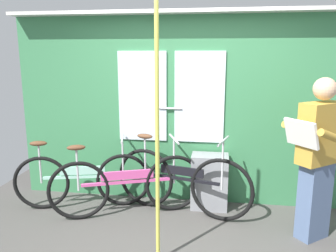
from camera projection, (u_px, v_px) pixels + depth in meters
name	position (u px, v px, depth m)	size (l,w,h in m)	color
train_door_wall	(187.00, 106.00, 4.17)	(4.30, 0.28, 2.34)	#387A4C
bicycle_near_door	(127.00, 185.00, 3.90)	(1.69, 0.73, 0.90)	black
bicycle_leaning_behind	(181.00, 182.00, 3.95)	(1.63, 0.58, 0.94)	black
bicycle_by_pole	(82.00, 179.00, 4.10)	(1.60, 0.56, 0.87)	black
passenger_reading_newspaper	(318.00, 157.00, 3.31)	(0.62, 0.58, 1.63)	slate
trash_bin_by_wall	(209.00, 181.00, 4.10)	(0.44, 0.28, 0.67)	gray
handrail_pole	(157.00, 138.00, 2.86)	(0.04, 0.04, 2.30)	#C6C14C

